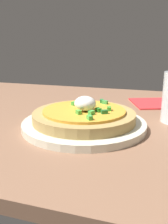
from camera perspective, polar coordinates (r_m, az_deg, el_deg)
The scene contains 4 objects.
dining_table at distance 63.88cm, azimuth -0.06°, elevation -1.30°, with size 126.26×74.88×2.28cm, color #876047.
plate at distance 52.94cm, azimuth 0.00°, elevation -2.84°, with size 26.49×26.49×1.46cm, color silver.
pizza at distance 52.26cm, azimuth 0.03°, elevation -0.68°, with size 21.93×21.93×5.65cm.
napkin at distance 76.50cm, azimuth 16.36°, elevation 1.98°, with size 13.34×13.34×0.40cm, color red.
Camera 1 is at (18.42, -58.20, 19.96)cm, focal length 39.22 mm.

